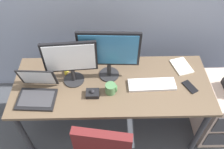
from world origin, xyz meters
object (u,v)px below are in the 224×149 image
at_px(laptop, 37,91).
at_px(trackball_mouse, 93,93).
at_px(cell_phone, 190,87).
at_px(banana, 68,67).
at_px(keyboard, 152,84).
at_px(monitor_main, 109,52).
at_px(paper_notepad, 182,66).
at_px(coffee_mug, 111,89).
at_px(file_cabinet, 220,109).
at_px(monitor_side, 70,60).

distance_m(laptop, trackball_mouse, 0.46).
bearing_deg(cell_phone, banana, 140.53).
bearing_deg(keyboard, trackball_mouse, -169.54).
xyz_separation_m(monitor_main, paper_notepad, (0.68, 0.09, -0.28)).
height_order(trackball_mouse, coffee_mug, coffee_mug).
bearing_deg(cell_phone, coffee_mug, 156.35).
bearing_deg(keyboard, monitor_main, 160.76).
bearing_deg(file_cabinet, banana, 172.03).
bearing_deg(monitor_main, banana, 167.26).
bearing_deg(monitor_main, file_cabinet, -6.32).
height_order(laptop, coffee_mug, laptop).
relative_size(file_cabinet, monitor_main, 1.27).
bearing_deg(laptop, cell_phone, 2.65).
bearing_deg(monitor_side, coffee_mug, -22.91).
xyz_separation_m(keyboard, coffee_mug, (-0.36, -0.06, 0.03)).
bearing_deg(laptop, keyboard, 5.14).
height_order(coffee_mug, cell_phone, coffee_mug).
bearing_deg(trackball_mouse, coffee_mug, 10.85).
xyz_separation_m(file_cabinet, cell_phone, (-0.42, -0.03, 0.40)).
relative_size(file_cabinet, coffee_mug, 6.56).
bearing_deg(paper_notepad, coffee_mug, -156.76).
distance_m(keyboard, paper_notepad, 0.38).
bearing_deg(paper_notepad, cell_phone, -85.95).
relative_size(file_cabinet, banana, 3.43).
height_order(monitor_main, keyboard, monitor_main).
bearing_deg(laptop, monitor_main, 19.88).
distance_m(coffee_mug, cell_phone, 0.69).
bearing_deg(cell_phone, laptop, 155.84).
distance_m(monitor_side, keyboard, 0.72).
bearing_deg(monitor_side, trackball_mouse, -44.37).
distance_m(monitor_main, monitor_side, 0.32).
height_order(trackball_mouse, paper_notepad, trackball_mouse).
height_order(cell_phone, banana, banana).
height_order(keyboard, paper_notepad, keyboard).
xyz_separation_m(keyboard, paper_notepad, (0.31, 0.22, -0.01)).
bearing_deg(keyboard, file_cabinet, 0.44).
bearing_deg(monitor_main, laptop, -160.12).
xyz_separation_m(monitor_side, paper_notepad, (0.99, 0.15, -0.24)).
height_order(monitor_side, banana, monitor_side).
height_order(monitor_side, laptop, monitor_side).
distance_m(file_cabinet, laptop, 1.77).
relative_size(laptop, trackball_mouse, 2.97).
bearing_deg(paper_notepad, laptop, -166.42).
height_order(keyboard, cell_phone, keyboard).
bearing_deg(file_cabinet, monitor_main, 173.68).
bearing_deg(monitor_side, file_cabinet, -2.68).
bearing_deg(laptop, trackball_mouse, -0.94).
relative_size(monitor_side, trackball_mouse, 3.98).
height_order(monitor_main, banana, monitor_main).
bearing_deg(monitor_main, cell_phone, -12.61).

